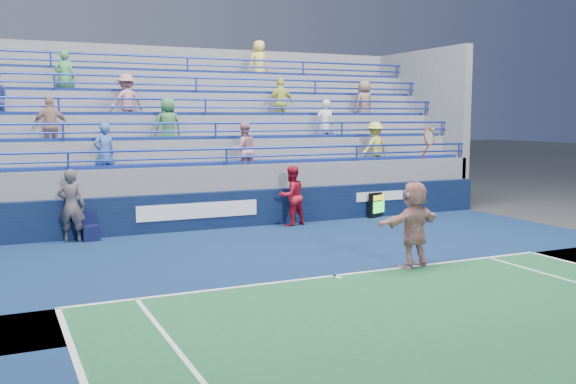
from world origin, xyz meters
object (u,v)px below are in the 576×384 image
tennis_player (414,224)px  line_judge (71,206)px  judge_chair (90,232)px  serve_speed_board (381,204)px  ball_girl (291,196)px

tennis_player → line_judge: size_ratio=1.57×
judge_chair → tennis_player: (6.04, -6.11, 0.72)m
judge_chair → line_judge: size_ratio=0.39×
line_judge → serve_speed_board: bearing=-156.6°
tennis_player → ball_girl: 6.07m
serve_speed_board → judge_chair: bearing=-178.3°
line_judge → ball_girl: bearing=-158.6°
line_judge → tennis_player: bearing=158.6°
serve_speed_board → judge_chair: 9.33m
serve_speed_board → ball_girl: size_ratio=0.64×
serve_speed_board → line_judge: 9.80m
tennis_player → line_judge: 8.93m
serve_speed_board → line_judge: line_judge is taller
serve_speed_board → tennis_player: tennis_player is taller
line_judge → ball_girl: (6.37, -0.06, -0.06)m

